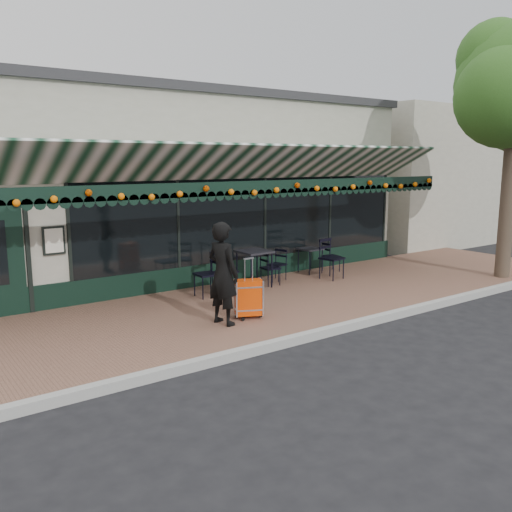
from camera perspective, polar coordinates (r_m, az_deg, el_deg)
ground at (r=9.87m, az=8.31°, el=-7.89°), size 80.00×80.00×0.00m
sidewalk at (r=11.31m, az=1.22°, el=-5.07°), size 18.00×4.00×0.15m
curb at (r=9.80m, az=8.65°, el=-7.59°), size 18.00×0.16×0.15m
restaurant_building at (r=15.97m, az=-11.61°, el=7.17°), size 12.00×9.60×4.50m
neighbor_building_right at (r=24.50m, az=17.36°, el=8.17°), size 12.00×8.00×4.80m
woman at (r=9.52m, az=-3.50°, el=-1.84°), size 0.57×0.74×1.83m
suitcase at (r=9.98m, az=-0.78°, el=-4.46°), size 0.56×0.45×1.12m
cafe_table_a at (r=13.98m, az=5.74°, el=0.55°), size 0.52×0.52×0.64m
cafe_table_b at (r=12.32m, az=-0.18°, el=0.19°), size 0.69×0.69×0.85m
chair_a_left at (r=13.08m, az=2.23°, el=-0.94°), size 0.47×0.47×0.76m
chair_a_right at (r=14.27m, az=7.92°, el=-0.07°), size 0.43×0.43×0.77m
chair_a_front at (r=13.34m, az=7.99°, el=-0.29°), size 0.57×0.57×1.00m
chair_b_left at (r=11.55m, az=-5.22°, el=-1.97°), size 0.50×0.50×0.95m
chair_b_right at (r=12.60m, az=1.52°, el=-1.31°), size 0.42×0.42×0.78m
chair_b_front at (r=11.73m, az=-3.30°, el=-1.77°), size 0.61×0.61×0.94m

